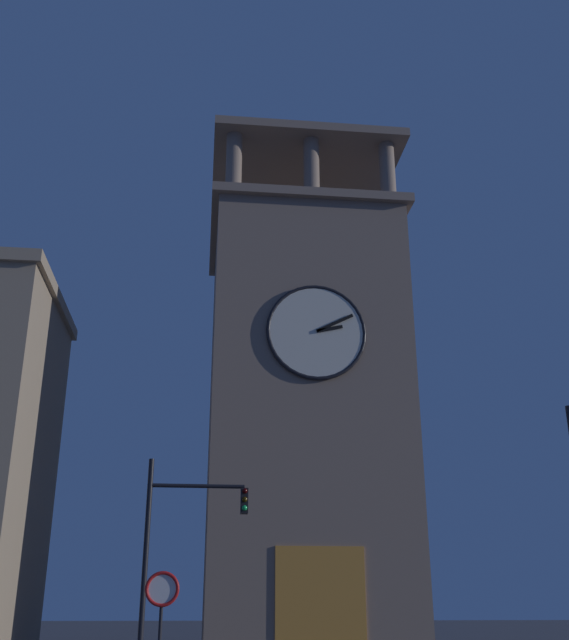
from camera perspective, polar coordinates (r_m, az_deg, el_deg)
name	(u,v)px	position (r m, az deg, el deg)	size (l,w,h in m)	color
clocktower	(303,417)	(33.03, 1.43, -7.37)	(8.67, 8.78, 24.58)	gray
traffic_signal_near	(178,537)	(23.15, -8.11, -15.98)	(3.02, 0.41, 6.15)	black
no_horn_sign	(162,599)	(18.35, -9.30, -20.14)	(0.78, 0.14, 2.73)	black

